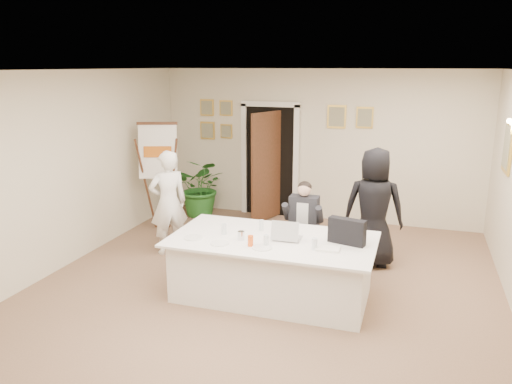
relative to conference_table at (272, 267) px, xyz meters
The scene contains 25 objects.
floor 0.42m from the conference_table, behind, with size 7.00×7.00×0.00m, color brown.
ceiling 2.41m from the conference_table, behind, with size 6.00×7.00×0.02m, color white.
wall_back 3.64m from the conference_table, 92.55° to the left, with size 6.00×0.10×2.80m, color #EAE3C6.
wall_front 3.65m from the conference_table, 92.54° to the right, with size 6.00×0.10×2.80m, color #EAE3C6.
wall_left 3.31m from the conference_table, behind, with size 0.10×7.00×2.80m, color #EAE3C6.
doorway 3.53m from the conference_table, 107.39° to the left, with size 1.14×0.86×2.20m.
pictures_back_wall 3.88m from the conference_table, 105.42° to the left, with size 3.40×0.06×0.80m, color gold, non-canonical shape.
conference_table is the anchor object (origin of this frame).
seated_man 1.06m from the conference_table, 81.07° to the left, with size 0.55×0.59×1.29m, color black, non-canonical shape.
flip_chart 3.34m from the conference_table, 143.02° to the left, with size 0.68×0.52×1.88m.
standing_man 2.21m from the conference_table, 153.60° to the left, with size 0.59×0.39×1.62m, color white.
standing_woman 1.88m from the conference_table, 52.81° to the left, with size 0.85×0.55×1.74m, color black.
potted_palm 3.73m from the conference_table, 127.66° to the left, with size 1.03×0.89×1.14m, color #226120.
laptop 0.55m from the conference_table, 12.47° to the left, with size 0.34×0.36×0.28m, color #B7BABC, non-canonical shape.
laptop_bag 1.05m from the conference_table, ahead, with size 0.45×0.12×0.31m, color black.
paper_stack 0.85m from the conference_table, 14.29° to the right, with size 0.28×0.19×0.03m, color white.
plate_left 1.06m from the conference_table, 161.95° to the right, with size 0.24×0.24×0.01m, color white.
plate_mid 0.78m from the conference_table, 144.30° to the right, with size 0.23×0.23×0.01m, color white.
plate_near 0.54m from the conference_table, 92.88° to the right, with size 0.24×0.24×0.01m, color white.
glass_a 0.77m from the conference_table, behind, with size 0.06×0.06×0.14m, color silver.
glass_b 0.54m from the conference_table, 88.81° to the right, with size 0.06×0.06×0.14m, color silver.
glass_c 0.77m from the conference_table, 21.76° to the right, with size 0.07×0.07×0.14m, color silver.
glass_d 0.56m from the conference_table, 132.03° to the left, with size 0.06×0.06×0.14m, color silver.
oj_glass 0.59m from the conference_table, 116.21° to the right, with size 0.07×0.07×0.13m, color #E55213.
steel_jug 0.59m from the conference_table, 153.17° to the right, with size 0.09×0.09×0.11m, color silver.
Camera 1 is at (1.77, -5.62, 2.86)m, focal length 35.00 mm.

